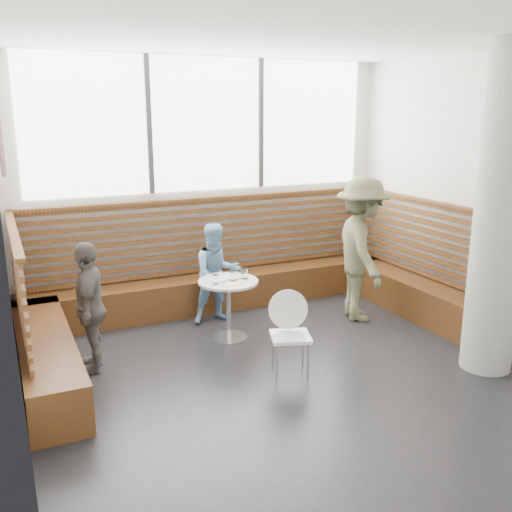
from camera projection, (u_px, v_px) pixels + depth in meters
name	position (u px, v px, depth m)	size (l,w,h in m)	color
room	(301.00, 217.00, 5.24)	(5.00, 5.00, 3.20)	silver
booth	(230.00, 288.00, 7.09)	(5.00, 2.50, 1.44)	#432610
concrete_column	(501.00, 213.00, 5.46)	(0.50, 0.50, 3.20)	gray
wall_art	(1.00, 144.00, 4.41)	(0.50, 0.50, 0.03)	white
cafe_table	(228.00, 297.00, 6.45)	(0.68, 0.68, 0.70)	silver
cafe_chair	(287.00, 327.00, 5.61)	(0.40, 0.39, 0.83)	white
adult_man	(361.00, 249.00, 7.01)	(1.16, 0.66, 1.79)	#56593B
child_back	(217.00, 274.00, 6.95)	(0.60, 0.47, 1.24)	#6F9DC0
child_left	(90.00, 307.00, 5.64)	(0.78, 0.32, 1.33)	#54504C
plate_near	(219.00, 279.00, 6.42)	(0.21, 0.21, 0.01)	white
plate_far	(229.00, 277.00, 6.50)	(0.22, 0.22, 0.02)	white
glass_left	(215.00, 279.00, 6.26)	(0.07, 0.07, 0.10)	white
glass_mid	(233.00, 276.00, 6.37)	(0.07, 0.07, 0.12)	white
glass_right	(244.00, 273.00, 6.47)	(0.08, 0.08, 0.12)	white
menu_card	(235.00, 283.00, 6.29)	(0.20, 0.14, 0.00)	#A5C64C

